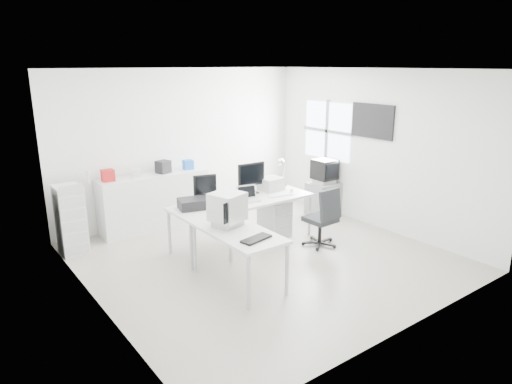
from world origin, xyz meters
TOP-DOWN VIEW (x-y plane):
  - floor at (0.00, 0.00)m, footprint 5.00×5.00m
  - ceiling at (0.00, 0.00)m, footprint 5.00×5.00m
  - back_wall at (0.00, 2.50)m, footprint 5.00×0.02m
  - left_wall at (-2.50, 0.00)m, footprint 0.02×5.00m
  - right_wall at (2.50, 0.00)m, footprint 0.02×5.00m
  - window at (2.48, 1.20)m, footprint 0.02×1.20m
  - wall_picture at (2.47, 0.10)m, footprint 0.04×0.90m
  - main_desk at (0.07, 0.64)m, footprint 2.40×0.80m
  - side_desk at (-0.78, -0.46)m, footprint 0.70×1.40m
  - drawer_pedestal at (0.77, 0.69)m, footprint 0.40×0.50m
  - inkjet_printer at (-0.78, 0.74)m, footprint 0.50×0.43m
  - lcd_monitor_small at (-0.48, 0.89)m, footprint 0.41×0.30m
  - lcd_monitor_large at (0.42, 0.89)m, footprint 0.52×0.23m
  - laptop at (0.12, 0.54)m, footprint 0.36×0.36m
  - white_keyboard at (0.72, 0.49)m, footprint 0.43×0.19m
  - white_mouse at (1.02, 0.54)m, footprint 0.06×0.06m
  - laser_printer at (0.82, 0.86)m, footprint 0.41×0.36m
  - desk_lamp at (1.17, 0.94)m, footprint 0.16×0.16m
  - crt_monitor at (-0.78, -0.21)m, footprint 0.50×0.50m
  - black_keyboard at (-0.78, -0.86)m, footprint 0.45×0.25m
  - office_chair at (1.03, -0.15)m, footprint 0.60×0.60m
  - tv_cabinet at (2.22, 0.97)m, footprint 0.58×0.48m
  - crt_tv at (2.22, 0.97)m, footprint 0.50×0.48m
  - sideboard at (-0.75, 2.24)m, footprint 1.97×0.49m
  - clutter_box_a at (-1.55, 2.24)m, footprint 0.21×0.19m
  - clutter_box_b at (-1.05, 2.24)m, footprint 0.17×0.16m
  - clutter_box_c at (-0.55, 2.24)m, footprint 0.27×0.26m
  - clutter_box_d at (-0.05, 2.24)m, footprint 0.19×0.17m
  - clutter_bottle at (-1.85, 2.28)m, footprint 0.07×0.07m
  - filing_cabinet at (-2.28, 1.95)m, footprint 0.38×0.45m

SIDE VIEW (x-z plane):
  - floor at x=0.00m, z-range -0.01..0.01m
  - drawer_pedestal at x=0.77m, z-range 0.00..0.60m
  - tv_cabinet at x=2.22m, z-range 0.00..0.64m
  - main_desk at x=0.07m, z-range 0.00..0.75m
  - side_desk at x=-0.78m, z-range 0.00..0.75m
  - sideboard at x=-0.75m, z-range 0.00..0.99m
  - office_chair at x=1.03m, z-range 0.00..1.00m
  - filing_cabinet at x=-2.28m, z-range 0.00..1.08m
  - white_keyboard at x=0.72m, z-range 0.75..0.77m
  - black_keyboard at x=-0.78m, z-range 0.75..0.78m
  - white_mouse at x=1.02m, z-range 0.75..0.81m
  - inkjet_printer at x=-0.78m, z-range 0.75..0.90m
  - laptop at x=0.12m, z-range 0.75..0.95m
  - laser_printer at x=0.82m, z-range 0.75..0.97m
  - crt_tv at x=2.22m, z-range 0.64..1.09m
  - lcd_monitor_small at x=-0.48m, z-range 0.75..1.21m
  - crt_monitor at x=-0.78m, z-range 0.75..1.21m
  - desk_lamp at x=1.17m, z-range 0.75..1.21m
  - lcd_monitor_large at x=0.42m, z-range 0.75..1.28m
  - clutter_box_b at x=-1.05m, z-range 0.99..1.13m
  - clutter_box_d at x=-0.05m, z-range 0.99..1.16m
  - clutter_box_a at x=-1.55m, z-range 0.99..1.18m
  - clutter_bottle at x=-1.85m, z-range 0.99..1.21m
  - clutter_box_c at x=-0.55m, z-range 0.99..1.21m
  - back_wall at x=0.00m, z-range 0.00..2.80m
  - left_wall at x=-2.50m, z-range 0.00..2.80m
  - right_wall at x=2.50m, z-range 0.00..2.80m
  - window at x=2.48m, z-range 1.05..2.15m
  - wall_picture at x=2.47m, z-range 1.60..2.20m
  - ceiling at x=0.00m, z-range 2.79..2.80m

